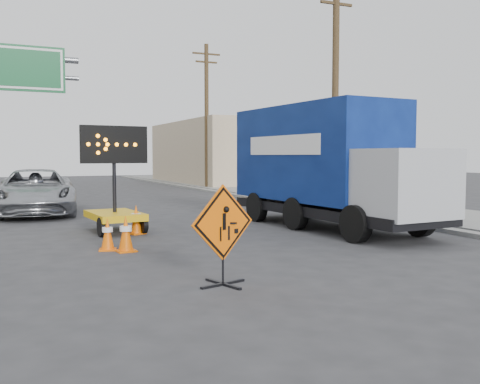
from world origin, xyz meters
TOP-DOWN VIEW (x-y plane):
  - ground at (0.00, 0.00)m, footprint 100.00×100.00m
  - curb_right at (7.20, 15.00)m, footprint 0.40×60.00m
  - sidewalk_right at (9.50, 15.00)m, footprint 4.00×60.00m
  - building_right_far at (13.00, 30.00)m, footprint 10.00×14.00m
  - utility_pole_near at (8.00, 10.00)m, footprint 1.80×0.26m
  - utility_pole_far at (8.00, 24.00)m, footprint 1.80×0.26m
  - construction_sign at (-0.68, 0.42)m, footprint 1.19×0.86m
  - arrow_board at (-1.07, 7.23)m, footprint 1.84×2.14m
  - pickup_truck at (-2.76, 12.99)m, footprint 3.18×6.02m
  - box_truck at (4.74, 5.60)m, footprint 2.74×7.59m
  - cone_a at (-1.45, 4.10)m, footprint 0.44×0.44m
  - cone_b at (-1.78, 4.44)m, footprint 0.45×0.45m
  - cone_c at (-0.62, 6.62)m, footprint 0.51×0.51m

SIDE VIEW (x-z plane):
  - ground at x=0.00m, z-range 0.00..0.00m
  - curb_right at x=7.20m, z-range 0.00..0.12m
  - sidewalk_right at x=9.50m, z-range 0.00..0.15m
  - cone_b at x=-1.78m, z-range 0.00..0.72m
  - cone_c at x=-0.62m, z-range 0.00..0.79m
  - cone_a at x=-1.45m, z-range 0.00..0.80m
  - arrow_board at x=-1.07m, z-range -0.80..2.10m
  - pickup_truck at x=-2.76m, z-range 0.00..1.61m
  - construction_sign at x=-0.68m, z-range 0.05..1.68m
  - box_truck at x=4.74m, z-range -0.17..3.39m
  - building_right_far at x=13.00m, z-range 0.00..4.60m
  - utility_pole_near at x=8.00m, z-range 0.18..9.18m
  - utility_pole_far at x=8.00m, z-range 0.18..9.18m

